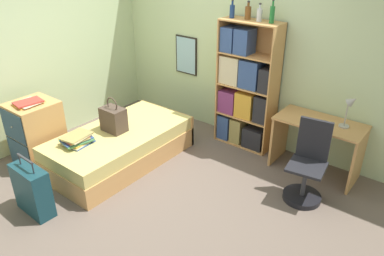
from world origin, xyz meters
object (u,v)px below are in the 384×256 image
Objects in this scene: bottle_clear at (259,14)px; desk_chair at (306,174)px; bottle_brown at (248,12)px; desk at (318,138)px; suitcase at (32,190)px; magazine_pile_on_dresser at (28,103)px; bed at (121,146)px; book_stack_on_bed at (77,139)px; desk_lamp at (351,106)px; handbag at (114,119)px; dresser at (36,133)px; bottle_green at (232,11)px; bookcase at (245,91)px; bottle_blue at (272,14)px.

bottle_clear is 0.23× the size of desk_chair.
bottle_brown is 1.79m from desk.
magazine_pile_on_dresser is at bearing 145.74° from suitcase.
book_stack_on_bed is (-0.15, -0.54, 0.28)m from bed.
handbag is at bearing -150.60° from desk_lamp.
dresser is at bearing -130.61° from bottle_brown.
bottle_brown is 0.17m from bottle_clear.
bottle_green is 0.22× the size of desk.
bottle_brown reaches higher than bookcase.
desk_chair is (0.12, -0.58, -0.18)m from desk.
bookcase is (1.01, 1.41, 0.58)m from bed.
desk_chair is at bearing -35.63° from bottle_blue.
handbag is 1.20× the size of book_stack_on_bed.
bottle_blue is 0.30× the size of desk_chair.
desk_lamp is at bearing 32.48° from magazine_pile_on_dresser.
bookcase reaches higher than suitcase.
handbag reaches higher than bed.
book_stack_on_bed is 2.53m from bottle_green.
desk is at bearing 101.68° from desk_chair.
magazine_pile_on_dresser is 2.95m from bottle_brown.
suitcase is 0.73× the size of desk_chair.
bottle_blue reaches higher than bed.
bottle_green is 2.24m from desk_chair.
suitcase is 1.94× the size of magazine_pile_on_dresser.
bottle_clear is 1.68m from desk.
dresser is at bearing -141.65° from bed.
magazine_pile_on_dresser reaches higher than desk.
bottle_clear is at bearing 47.31° from magazine_pile_on_dresser.
bookcase is 7.72× the size of bottle_brown.
book_stack_on_bed is at bearing -143.36° from desk_lamp.
bottle_brown reaches higher than book_stack_on_bed.
desk is at bearing -5.63° from bottle_brown.
bottle_clear is at bearing 1.93° from bottle_green.
bottle_brown reaches higher than suitcase.
bookcase reaches higher than magazine_pile_on_dresser.
desk_lamp is at bearing 74.57° from desk_chair.
bottle_blue is 1.93m from desk_chair.
desk reaches higher than suitcase.
suitcase is 3.01× the size of bottle_green.
desk reaches higher than book_stack_on_bed.
handbag is at bearing -126.39° from bookcase.
desk_chair is at bearing 25.24° from magazine_pile_on_dresser.
bookcase is 1.68× the size of desk.
desk_chair is at bearing -78.32° from desk.
bookcase is at bearing -179.01° from bottle_blue.
dresser is at bearing -127.46° from bottle_green.
desk_chair is (3.07, 1.45, -0.55)m from magazine_pile_on_dresser.
bottle_green is (1.59, 2.08, 1.42)m from dresser.
magazine_pile_on_dresser is at bearing -135.19° from bottle_blue.
desk is (2.95, 2.03, -0.37)m from magazine_pile_on_dresser.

